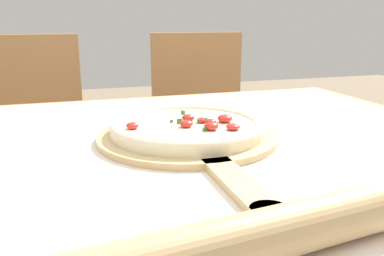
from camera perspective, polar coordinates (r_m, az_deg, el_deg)
The scene contains 7 objects.
dining_table at distance 0.78m, azimuth -4.03°, elevation -9.64°, with size 1.33×1.02×0.72m.
towel_cloth at distance 0.74m, azimuth -4.17°, elevation -2.85°, with size 1.25×0.94×0.00m.
pizza_peel at distance 0.76m, azimuth -0.18°, elevation -1.58°, with size 0.35×0.53×0.01m.
pizza at distance 0.78m, azimuth -0.62°, elevation 0.20°, with size 0.29×0.29×0.03m.
rolling_pin at distance 0.40m, azimuth 7.04°, elevation -15.52°, with size 0.45×0.10×0.05m.
chair_left at distance 1.61m, azimuth -21.53°, elevation -1.56°, with size 0.41×0.41×0.90m.
chair_right at distance 1.69m, azimuth 1.22°, elevation 0.27°, with size 0.44×0.44×0.90m.
Camera 1 is at (-0.16, -0.69, 0.96)m, focal length 38.00 mm.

